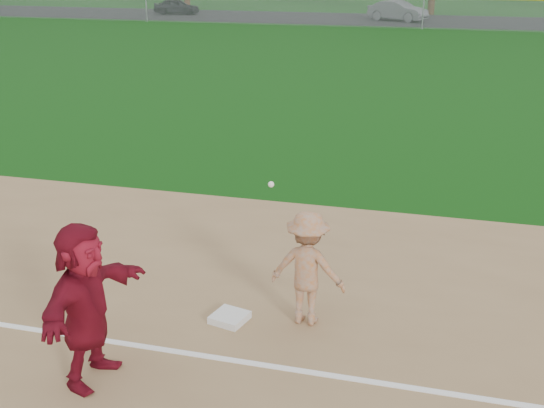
% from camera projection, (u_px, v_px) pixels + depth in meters
% --- Properties ---
extents(ground, '(160.00, 160.00, 0.00)m').
position_uv_depth(ground, '(244.00, 329.00, 9.37)').
color(ground, '#0E400C').
rests_on(ground, ground).
extents(foul_line, '(60.00, 0.10, 0.01)m').
position_uv_depth(foul_line, '(225.00, 359.00, 8.64)').
color(foul_line, white).
rests_on(foul_line, infield_dirt).
extents(parking_asphalt, '(120.00, 10.00, 0.01)m').
position_uv_depth(parking_asphalt, '(427.00, 21.00, 50.99)').
color(parking_asphalt, black).
rests_on(parking_asphalt, ground).
extents(first_base, '(0.55, 0.55, 0.10)m').
position_uv_depth(first_base, '(230.00, 317.00, 9.52)').
color(first_base, silver).
rests_on(first_base, infield_dirt).
extents(base_runner, '(0.77, 1.92, 2.01)m').
position_uv_depth(base_runner, '(86.00, 304.00, 7.92)').
color(base_runner, maroon).
rests_on(base_runner, infield_dirt).
extents(car_left, '(3.75, 1.66, 1.25)m').
position_uv_depth(car_left, '(177.00, 6.00, 55.87)').
color(car_left, black).
rests_on(car_left, parking_asphalt).
extents(car_mid, '(4.71, 3.25, 1.47)m').
position_uv_depth(car_mid, '(398.00, 11.00, 50.47)').
color(car_mid, '#56585E').
rests_on(car_mid, parking_asphalt).
extents(first_base_play, '(1.09, 0.73, 2.14)m').
position_uv_depth(first_base_play, '(307.00, 268.00, 9.26)').
color(first_base_play, gray).
rests_on(first_base_play, infield_dirt).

